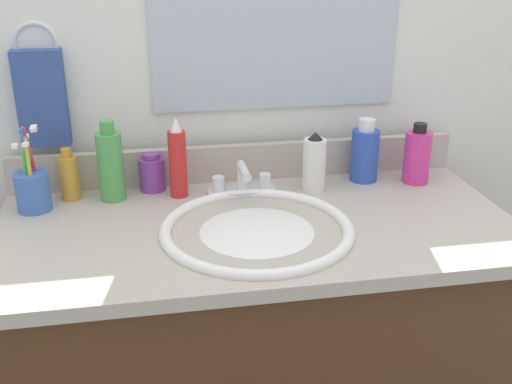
% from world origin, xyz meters
% --- Properties ---
extents(vanity_cabinet, '(1.06, 0.49, 0.79)m').
position_xyz_m(vanity_cabinet, '(0.00, 0.00, 0.39)').
color(vanity_cabinet, '#4C2D19').
rests_on(vanity_cabinet, ground_plane).
extents(countertop, '(1.10, 0.54, 0.03)m').
position_xyz_m(countertop, '(0.00, 0.00, 0.80)').
color(countertop, '#B2A899').
rests_on(countertop, vanity_cabinet).
extents(backsplash, '(1.10, 0.02, 0.09)m').
position_xyz_m(backsplash, '(0.00, 0.26, 0.86)').
color(backsplash, '#B2A899').
rests_on(backsplash, countertop).
extents(back_wall, '(2.20, 0.04, 1.30)m').
position_xyz_m(back_wall, '(0.00, 0.32, 0.65)').
color(back_wall, silver).
rests_on(back_wall, ground_plane).
extents(towel_ring, '(0.10, 0.01, 0.10)m').
position_xyz_m(towel_ring, '(-0.45, 0.30, 1.15)').
color(towel_ring, silver).
extents(hand_towel, '(0.11, 0.04, 0.22)m').
position_xyz_m(hand_towel, '(-0.45, 0.28, 1.03)').
color(hand_towel, '#334C8C').
extents(sink_basin, '(0.40, 0.40, 0.11)m').
position_xyz_m(sink_basin, '(-0.01, -0.04, 0.78)').
color(sink_basin, white).
rests_on(sink_basin, countertop).
extents(faucet, '(0.16, 0.10, 0.08)m').
position_xyz_m(faucet, '(-0.01, 0.15, 0.84)').
color(faucet, silver).
rests_on(faucet, countertop).
extents(bottle_cream_purple, '(0.06, 0.06, 0.09)m').
position_xyz_m(bottle_cream_purple, '(-0.21, 0.22, 0.86)').
color(bottle_cream_purple, '#7A3899').
rests_on(bottle_cream_purple, countertop).
extents(bottle_toner_green, '(0.06, 0.06, 0.19)m').
position_xyz_m(bottle_toner_green, '(-0.30, 0.18, 0.90)').
color(bottle_toner_green, '#4C9E4C').
rests_on(bottle_toner_green, countertop).
extents(bottle_shampoo_blue, '(0.07, 0.07, 0.16)m').
position_xyz_m(bottle_shampoo_blue, '(0.30, 0.20, 0.88)').
color(bottle_shampoo_blue, '#2D4CB2').
rests_on(bottle_shampoo_blue, countertop).
extents(bottle_lotion_white, '(0.05, 0.05, 0.14)m').
position_xyz_m(bottle_lotion_white, '(0.17, 0.16, 0.88)').
color(bottle_lotion_white, white).
rests_on(bottle_lotion_white, countertop).
extents(bottle_oil_amber, '(0.04, 0.04, 0.12)m').
position_xyz_m(bottle_oil_amber, '(-0.40, 0.20, 0.87)').
color(bottle_oil_amber, gold).
rests_on(bottle_oil_amber, countertop).
extents(bottle_soap_pink, '(0.06, 0.06, 0.15)m').
position_xyz_m(bottle_soap_pink, '(0.43, 0.16, 0.88)').
color(bottle_soap_pink, '#D8338C').
rests_on(bottle_soap_pink, countertop).
extents(bottle_spray_red, '(0.04, 0.04, 0.19)m').
position_xyz_m(bottle_spray_red, '(-0.15, 0.18, 0.90)').
color(bottle_spray_red, red).
rests_on(bottle_spray_red, countertop).
extents(cup_blue_plastic, '(0.07, 0.08, 0.19)m').
position_xyz_m(cup_blue_plastic, '(-0.47, 0.15, 0.86)').
color(cup_blue_plastic, '#3F66B7').
rests_on(cup_blue_plastic, countertop).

